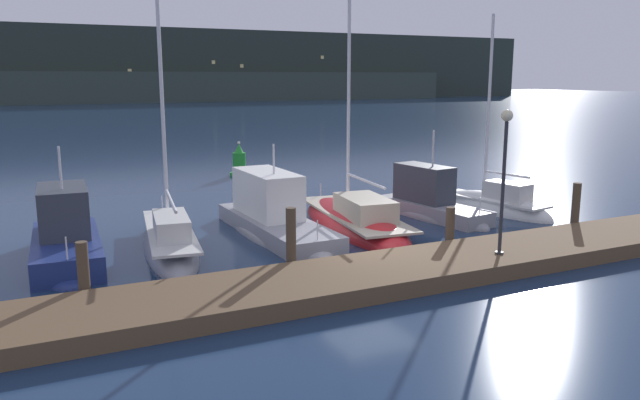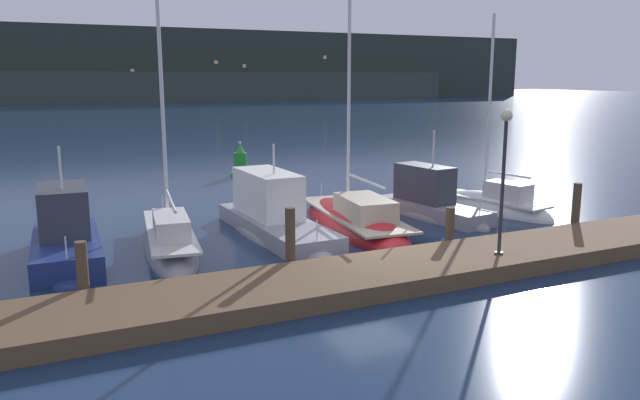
{
  "view_description": "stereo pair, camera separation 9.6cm",
  "coord_description": "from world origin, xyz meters",
  "views": [
    {
      "loc": [
        -9.1,
        -15.53,
        5.36
      ],
      "look_at": [
        0.0,
        3.42,
        1.2
      ],
      "focal_mm": 35.0,
      "sensor_mm": 36.0,
      "label": 1
    },
    {
      "loc": [
        -9.01,
        -15.57,
        5.36
      ],
      "look_at": [
        0.0,
        3.42,
        1.2
      ],
      "focal_mm": 35.0,
      "sensor_mm": 36.0,
      "label": 2
    }
  ],
  "objects": [
    {
      "name": "ground_plane",
      "position": [
        0.0,
        0.0,
        0.0
      ],
      "size": [
        400.0,
        400.0,
        0.0
      ],
      "primitive_type": "plane",
      "color": "#192D4C"
    },
    {
      "name": "dock",
      "position": [
        0.0,
        -1.98,
        0.23
      ],
      "size": [
        25.77,
        2.8,
        0.45
      ],
      "primitive_type": "cube",
      "color": "brown",
      "rests_on": "ground"
    },
    {
      "name": "mooring_pile_0",
      "position": [
        -8.03,
        -0.33,
        0.78
      ],
      "size": [
        0.28,
        0.28,
        1.55
      ],
      "primitive_type": "cylinder",
      "color": "#4C3D2D",
      "rests_on": "ground"
    },
    {
      "name": "mooring_pile_1",
      "position": [
        -2.68,
        -0.33,
        0.94
      ],
      "size": [
        0.28,
        0.28,
        1.88
      ],
      "primitive_type": "cylinder",
      "color": "#4C3D2D",
      "rests_on": "ground"
    },
    {
      "name": "mooring_pile_2",
      "position": [
        2.68,
        -0.33,
        0.71
      ],
      "size": [
        0.28,
        0.28,
        1.41
      ],
      "primitive_type": "cylinder",
      "color": "#4C3D2D",
      "rests_on": "ground"
    },
    {
      "name": "mooring_pile_3",
      "position": [
        8.03,
        -0.33,
        0.89
      ],
      "size": [
        0.28,
        0.28,
        1.78
      ],
      "primitive_type": "cylinder",
      "color": "#4C3D2D",
      "rests_on": "ground"
    },
    {
      "name": "motorboat_berth_1",
      "position": [
        -8.16,
        3.8,
        0.42
      ],
      "size": [
        2.3,
        5.82,
        3.89
      ],
      "color": "navy",
      "rests_on": "ground"
    },
    {
      "name": "sailboat_berth_2",
      "position": [
        -5.12,
        3.71,
        0.16
      ],
      "size": [
        2.62,
        7.42,
        11.67
      ],
      "color": "gray",
      "rests_on": "ground"
    },
    {
      "name": "motorboat_berth_3",
      "position": [
        -1.42,
        4.12,
        0.36
      ],
      "size": [
        2.31,
        7.52,
        3.71
      ],
      "color": "gray",
      "rests_on": "ground"
    },
    {
      "name": "sailboat_berth_4",
      "position": [
        1.57,
        3.77,
        0.11
      ],
      "size": [
        3.28,
        8.33,
        11.73
      ],
      "color": "red",
      "rests_on": "ground"
    },
    {
      "name": "motorboat_berth_5",
      "position": [
        5.07,
        3.99,
        0.33
      ],
      "size": [
        2.39,
        5.71,
        3.96
      ],
      "color": "gray",
      "rests_on": "ground"
    },
    {
      "name": "sailboat_berth_6",
      "position": [
        7.94,
        3.7,
        0.12
      ],
      "size": [
        2.53,
        5.76,
        8.54
      ],
      "color": "white",
      "rests_on": "ground"
    },
    {
      "name": "channel_buoy",
      "position": [
        1.67,
        17.22,
        0.69
      ],
      "size": [
        1.07,
        1.07,
        1.88
      ],
      "color": "green",
      "rests_on": "ground"
    },
    {
      "name": "dock_lamppost",
      "position": [
        2.82,
        -2.42,
        3.15
      ],
      "size": [
        0.32,
        0.32,
        4.04
      ],
      "color": "#2D2D33",
      "rests_on": "dock"
    },
    {
      "name": "hillside_backdrop",
      "position": [
        2.14,
        132.1,
        7.4
      ],
      "size": [
        240.0,
        23.0,
        16.06
      ],
      "color": "#28332D",
      "rests_on": "ground"
    }
  ]
}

